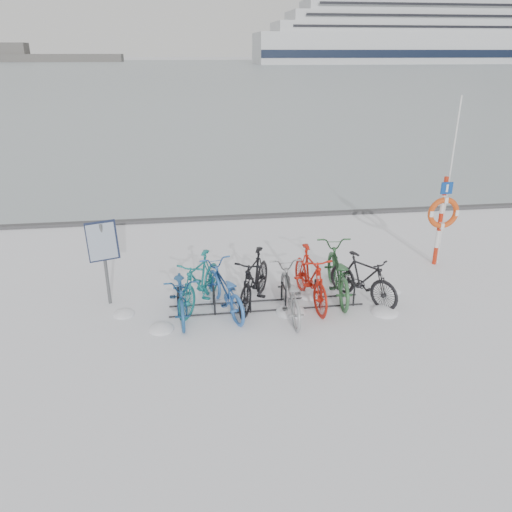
% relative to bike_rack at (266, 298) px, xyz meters
% --- Properties ---
extents(ground, '(900.00, 900.00, 0.00)m').
position_rel_bike_rack_xyz_m(ground, '(0.00, 0.00, -0.18)').
color(ground, white).
rests_on(ground, ground).
extents(ice_sheet, '(400.00, 298.00, 0.02)m').
position_rel_bike_rack_xyz_m(ice_sheet, '(0.00, 155.00, -0.17)').
color(ice_sheet, '#A3B0B8').
rests_on(ice_sheet, ground).
extents(quay_edge, '(400.00, 0.25, 0.10)m').
position_rel_bike_rack_xyz_m(quay_edge, '(0.00, 5.90, -0.13)').
color(quay_edge, '#3F3F42').
rests_on(quay_edge, ground).
extents(bike_rack, '(4.00, 0.48, 0.46)m').
position_rel_bike_rack_xyz_m(bike_rack, '(0.00, 0.00, 0.00)').
color(bike_rack, black).
rests_on(bike_rack, ground).
extents(info_board, '(0.64, 0.40, 1.80)m').
position_rel_bike_rack_xyz_m(info_board, '(-3.24, 0.57, 1.12)').
color(info_board, '#595B5E').
rests_on(info_board, ground).
extents(lifebuoy_station, '(0.77, 0.22, 4.01)m').
position_rel_bike_rack_xyz_m(lifebuoy_station, '(4.50, 1.56, 1.17)').
color(lifebuoy_station, '#B7250E').
rests_on(lifebuoy_station, ground).
extents(cruise_ferry, '(134.43, 25.36, 44.17)m').
position_rel_bike_rack_xyz_m(cruise_ferry, '(94.19, 199.95, 11.85)').
color(cruise_ferry, silver).
rests_on(cruise_ferry, ground).
extents(bike_0, '(0.74, 1.92, 0.99)m').
position_rel_bike_rack_xyz_m(bike_0, '(-1.72, -0.08, 0.31)').
color(bike_0, navy).
rests_on(bike_0, ground).
extents(bike_1, '(1.36, 1.94, 1.15)m').
position_rel_bike_rack_xyz_m(bike_1, '(-1.36, 0.23, 0.39)').
color(bike_1, '#166D70').
rests_on(bike_1, ground).
extents(bike_2, '(1.19, 2.01, 1.00)m').
position_rel_bike_rack_xyz_m(bike_2, '(-0.86, -0.02, 0.32)').
color(bike_2, '#2F65B6').
rests_on(bike_2, ground).
extents(bike_3, '(1.32, 2.00, 1.17)m').
position_rel_bike_rack_xyz_m(bike_3, '(-0.23, 0.16, 0.41)').
color(bike_3, black).
rests_on(bike_3, ground).
extents(bike_4, '(0.68, 1.91, 1.00)m').
position_rel_bike_rack_xyz_m(bike_4, '(0.41, -0.35, 0.32)').
color(bike_4, gray).
rests_on(bike_4, ground).
extents(bike_5, '(0.76, 2.05, 1.20)m').
position_rel_bike_rack_xyz_m(bike_5, '(0.94, 0.08, 0.42)').
color(bike_5, '#B81A0D').
rests_on(bike_5, ground).
extents(bike_6, '(0.94, 2.20, 1.12)m').
position_rel_bike_rack_xyz_m(bike_6, '(1.60, 0.35, 0.38)').
color(bike_6, '#2C5C34').
rests_on(bike_6, ground).
extents(bike_7, '(1.39, 1.73, 1.05)m').
position_rel_bike_rack_xyz_m(bike_7, '(2.06, 0.02, 0.35)').
color(bike_7, black).
rests_on(bike_7, ground).
extents(snow_drifts, '(6.19, 1.68, 0.22)m').
position_rel_bike_rack_xyz_m(snow_drifts, '(0.31, -0.16, -0.18)').
color(snow_drifts, white).
rests_on(snow_drifts, ground).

